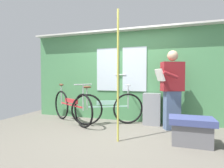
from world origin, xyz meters
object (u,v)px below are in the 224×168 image
at_px(bicycle_near_door, 71,106).
at_px(passenger_reading_newspaper, 172,88).
at_px(bicycle_leaning_behind, 108,108).
at_px(bench_seat_corner, 191,130).
at_px(handrail_pole, 118,76).
at_px(trash_bin_by_wall, 152,109).

relative_size(bicycle_near_door, passenger_reading_newspaper, 0.95).
xyz_separation_m(bicycle_leaning_behind, bench_seat_corner, (1.72, -0.77, -0.15)).
height_order(bicycle_near_door, handrail_pole, handrail_pole).
xyz_separation_m(handrail_pole, bench_seat_corner, (1.19, 0.22, -0.89)).
xyz_separation_m(bicycle_leaning_behind, handrail_pole, (0.53, -0.99, 0.74)).
relative_size(bicycle_near_door, trash_bin_by_wall, 2.17).
relative_size(bicycle_near_door, handrail_pole, 0.70).
distance_m(handrail_pole, bench_seat_corner, 1.50).
bearing_deg(bicycle_leaning_behind, handrail_pole, -87.48).
xyz_separation_m(trash_bin_by_wall, handrail_pole, (-0.46, -1.30, 0.76)).
distance_m(passenger_reading_newspaper, bench_seat_corner, 1.08).
xyz_separation_m(passenger_reading_newspaper, trash_bin_by_wall, (-0.43, 0.26, -0.52)).
distance_m(bicycle_near_door, bench_seat_corner, 2.70).
bearing_deg(bench_seat_corner, handrail_pole, -169.65).
xyz_separation_m(trash_bin_by_wall, bench_seat_corner, (0.73, -1.08, -0.13)).
distance_m(passenger_reading_newspaper, handrail_pole, 1.39).
xyz_separation_m(bicycle_near_door, bench_seat_corner, (2.61, -0.65, -0.16)).
height_order(trash_bin_by_wall, bench_seat_corner, trash_bin_by_wall).
distance_m(bicycle_leaning_behind, passenger_reading_newspaper, 1.51).
relative_size(passenger_reading_newspaper, trash_bin_by_wall, 2.27).
bearing_deg(trash_bin_by_wall, bicycle_leaning_behind, -162.51).
distance_m(bicycle_leaning_behind, bench_seat_corner, 1.89).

